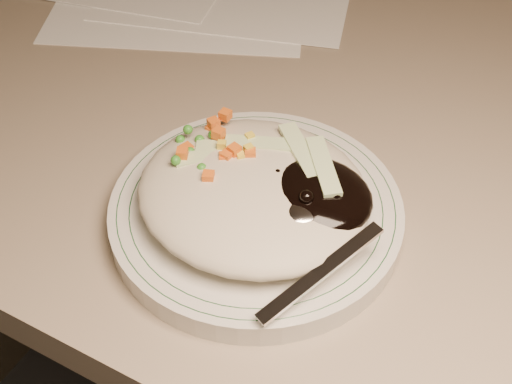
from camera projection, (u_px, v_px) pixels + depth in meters
The scene contains 4 objects.
desk at pixel (414, 274), 0.82m from camera, with size 1.40×0.70×0.74m.
plate at pixel (256, 214), 0.60m from camera, with size 0.25×0.25×0.02m, color silver.
plate_rim at pixel (256, 206), 0.59m from camera, with size 0.23×0.23×0.00m.
meal at pixel (260, 189), 0.58m from camera, with size 0.21×0.19×0.05m.
Camera 1 is at (0.09, 0.84, 1.19)m, focal length 50.00 mm.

